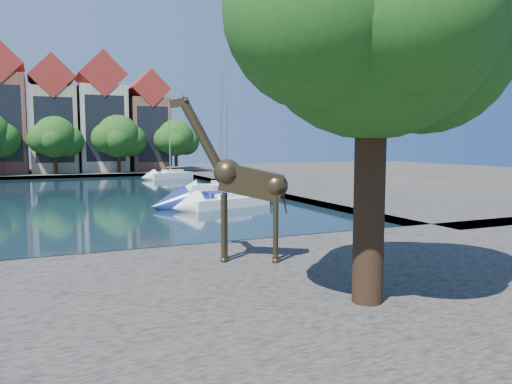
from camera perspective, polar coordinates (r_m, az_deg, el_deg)
ground at (r=20.02m, az=-22.49°, el=-8.19°), size 160.00×160.00×0.00m
water_basin at (r=43.71m, az=-23.24°, el=-0.80°), size 38.00×50.00×0.08m
near_quay at (r=13.23m, az=-21.78°, el=-14.20°), size 50.00×14.00×0.50m
far_quay at (r=75.59m, az=-23.51°, el=1.92°), size 60.00×16.00×0.50m
right_quay at (r=50.48m, az=6.41°, el=0.69°), size 14.00×52.00×0.50m
plane_tree at (r=13.45m, az=13.70°, el=18.48°), size 8.32×6.40×10.62m
townhouse_center at (r=75.63m, az=-26.82°, el=7.93°), size 5.44×9.18×16.93m
townhouse_east_inner at (r=75.55m, az=-22.21°, el=7.65°), size 5.94×9.18×15.79m
townhouse_east_mid at (r=76.04m, az=-17.27°, el=8.08°), size 6.43×9.18×16.65m
townhouse_east_end at (r=77.02m, az=-12.40°, el=7.43°), size 5.44×9.18×14.43m
far_tree_mid_east at (r=70.00m, az=-21.92°, el=5.71°), size 7.02×5.40×7.52m
far_tree_east at (r=70.73m, az=-15.39°, el=6.00°), size 7.54×5.80×7.84m
far_tree_far_east at (r=72.33m, az=-9.09°, el=5.99°), size 6.76×5.20×7.36m
giraffe_statue at (r=17.34m, az=-1.56°, el=1.22°), size 3.73×2.18×5.71m
sailboat_right_a at (r=35.47m, az=-3.33°, el=-0.84°), size 6.52×3.72×10.67m
sailboat_right_b at (r=36.38m, az=-3.87°, el=-0.66°), size 7.93×3.84×12.54m
sailboat_right_c at (r=45.62m, az=-4.09°, el=0.72°), size 5.60×3.11×11.12m
sailboat_right_d at (r=63.44m, az=-9.77°, el=2.06°), size 5.90×3.45×9.37m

